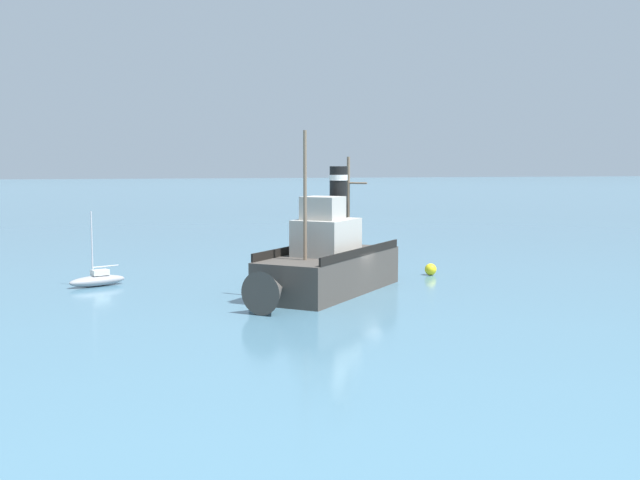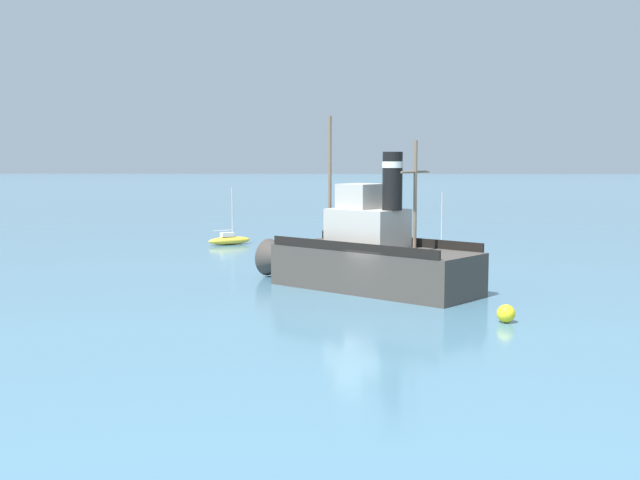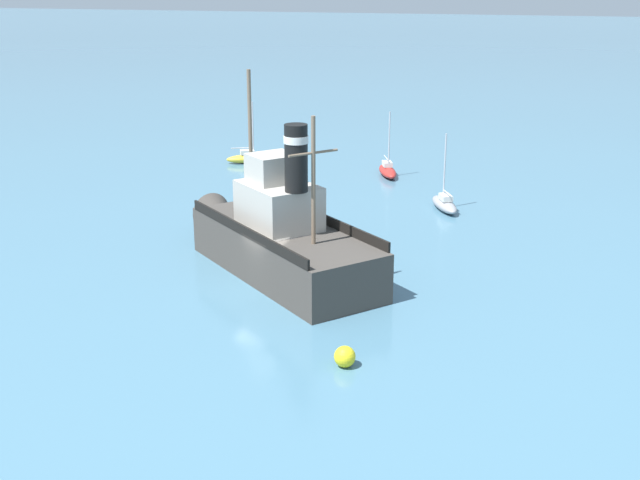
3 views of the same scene
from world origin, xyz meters
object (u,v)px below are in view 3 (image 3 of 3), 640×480
sailboat_grey (444,203)px  sailboat_red (388,170)px  mooring_buoy (345,357)px  old_tugboat (278,237)px  sailboat_yellow (250,158)px

sailboat_grey → sailboat_red: (7.91, 5.66, 0.00)m
sailboat_grey → mooring_buoy: bearing=-179.8°
old_tugboat → sailboat_red: 21.83m
old_tugboat → sailboat_yellow: bearing=26.2°
old_tugboat → mooring_buoy: bearing=-145.7°
sailboat_grey → sailboat_red: bearing=35.6°
old_tugboat → sailboat_grey: 15.22m
sailboat_red → sailboat_yellow: same height
old_tugboat → sailboat_yellow: 25.31m
sailboat_yellow → mooring_buoy: size_ratio=5.84×
old_tugboat → mooring_buoy: 11.07m
sailboat_grey → old_tugboat: bearing=156.3°
old_tugboat → sailboat_grey: size_ratio=2.72×
sailboat_red → old_tugboat: bearing=178.9°
sailboat_red → mooring_buoy: (-30.86, -5.76, -0.01)m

